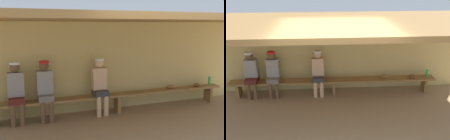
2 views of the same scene
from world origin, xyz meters
The scene contains 10 objects.
ground_plane centered at (0.00, 0.00, 0.00)m, with size 24.00×24.00×0.00m, color #9E7F59.
back_wall centered at (0.00, 2.00, 1.10)m, with size 8.00×0.20×2.20m, color tan.
dugout_roof centered at (0.00, 0.70, 2.26)m, with size 8.00×2.80×0.12m, color olive.
bench centered at (0.00, 1.55, 0.39)m, with size 6.00×0.36×0.46m.
player_middle centered at (-0.45, 1.55, 0.75)m, with size 0.34×0.42×1.34m.
player_with_sunglasses centered at (-1.72, 1.55, 0.75)m, with size 0.34×0.42×1.34m.
player_near_post centered at (-2.33, 1.55, 0.75)m, with size 0.34×0.42×1.34m.
water_bottle_green centered at (2.80, 1.58, 0.59)m, with size 0.07×0.07×0.27m.
baseball_glove_tan centered at (2.33, 1.53, 0.51)m, with size 0.24×0.17×0.09m, color brown.
baseball_glove_dark_brown centered at (1.52, 1.58, 0.51)m, with size 0.24×0.17×0.09m, color olive.
Camera 1 is at (-2.36, -4.39, 2.09)m, focal length 43.10 mm.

